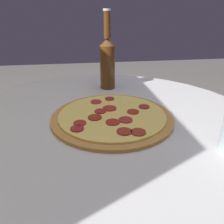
# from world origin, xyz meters

# --- Properties ---
(table) EXTENTS (1.01, 1.01, 0.69)m
(table) POSITION_xyz_m (0.00, 0.00, 0.53)
(table) COLOR silver
(table) RESTS_ON ground_plane
(pizza) EXTENTS (0.37, 0.37, 0.02)m
(pizza) POSITION_xyz_m (0.00, -0.03, 0.69)
(pizza) COLOR #B77F3D
(pizza) RESTS_ON table
(beer_bottle) EXTENTS (0.06, 0.06, 0.31)m
(beer_bottle) POSITION_xyz_m (0.29, -0.06, 0.80)
(beer_bottle) COLOR #563314
(beer_bottle) RESTS_ON table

